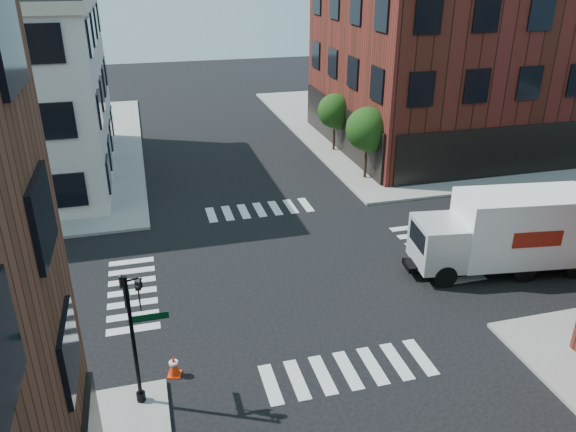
# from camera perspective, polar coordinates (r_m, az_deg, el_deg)

# --- Properties ---
(ground) EXTENTS (120.00, 120.00, 0.00)m
(ground) POSITION_cam_1_polar(r_m,az_deg,el_deg) (25.29, 0.51, -5.56)
(ground) COLOR black
(ground) RESTS_ON ground
(sidewalk_ne) EXTENTS (30.00, 30.00, 0.15)m
(sidewalk_ne) POSITION_cam_1_polar(r_m,az_deg,el_deg) (51.51, 17.24, 9.22)
(sidewalk_ne) COLOR gray
(sidewalk_ne) RESTS_ON ground
(building_ne) EXTENTS (25.00, 16.00, 12.00)m
(building_ne) POSITION_cam_1_polar(r_m,az_deg,el_deg) (46.01, 20.89, 14.60)
(building_ne) COLOR #411A10
(building_ne) RESTS_ON ground
(tree_near) EXTENTS (2.69, 2.69, 4.49)m
(tree_near) POSITION_cam_1_polar(r_m,az_deg,el_deg) (35.16, 8.17, 8.54)
(tree_near) COLOR black
(tree_near) RESTS_ON ground
(tree_far) EXTENTS (2.43, 2.43, 4.07)m
(tree_far) POSITION_cam_1_polar(r_m,az_deg,el_deg) (40.63, 4.86, 10.43)
(tree_far) COLOR black
(tree_far) RESTS_ON ground
(signal_pole) EXTENTS (1.29, 1.24, 4.60)m
(signal_pole) POSITION_cam_1_polar(r_m,az_deg,el_deg) (17.44, -15.35, -10.69)
(signal_pole) COLOR black
(signal_pole) RESTS_ON ground
(box_truck) EXTENTS (8.19, 3.43, 3.62)m
(box_truck) POSITION_cam_1_polar(r_m,az_deg,el_deg) (26.32, 21.35, -1.49)
(box_truck) COLOR white
(box_truck) RESTS_ON ground
(traffic_cone) EXTENTS (0.53, 0.53, 0.79)m
(traffic_cone) POSITION_cam_1_polar(r_m,az_deg,el_deg) (19.68, -11.52, -14.69)
(traffic_cone) COLOR #FF360B
(traffic_cone) RESTS_ON ground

